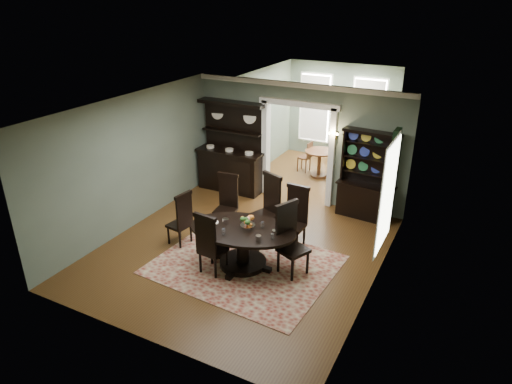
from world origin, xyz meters
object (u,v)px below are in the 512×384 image
dining_table (243,240)px  sideboard (231,160)px  welsh_dresser (366,187)px  parlor_table (319,160)px

dining_table → sideboard: (-2.09, 3.18, 0.26)m
sideboard → welsh_dresser: bearing=0.1°
dining_table → sideboard: bearing=114.4°
sideboard → parlor_table: bearing=46.7°
parlor_table → sideboard: bearing=-132.6°
welsh_dresser → sideboard: bearing=-174.4°
sideboard → parlor_table: 2.67m
dining_table → sideboard: size_ratio=0.95×
dining_table → welsh_dresser: (1.55, 3.23, 0.19)m
dining_table → parlor_table: (-0.30, 5.13, -0.06)m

